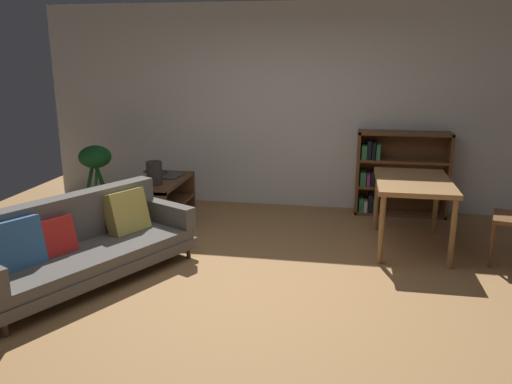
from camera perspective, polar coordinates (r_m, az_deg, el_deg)
The scene contains 9 objects.
ground_plane at distance 4.72m, azimuth -0.33°, elevation -10.42°, with size 8.16×8.16×0.00m, color #9E7042.
back_wall_panel at distance 6.97m, azimuth 3.80°, elevation 9.38°, with size 6.80×0.10×2.70m, color silver.
fabric_couch at distance 5.00m, azimuth -19.02°, elevation -5.41°, with size 1.65×2.21×0.76m.
media_console at distance 6.43m, azimuth -10.02°, elevation -1.12°, with size 0.42×1.10×0.54m.
open_laptop at distance 6.57m, azimuth -10.03°, elevation 1.91°, with size 0.47×0.36×0.08m.
desk_speaker at distance 6.16m, azimuth -11.25°, elevation 2.09°, with size 0.19×0.19×0.28m.
potted_floor_plant at distance 6.91m, azimuth -17.33°, elevation 1.76°, with size 0.41×0.42×0.92m.
dining_table at distance 5.67m, azimuth 17.08°, elevation 0.45°, with size 0.77×1.15×0.76m.
bookshelf at distance 6.91m, azimuth 15.30°, elevation 1.99°, with size 1.16×0.31×1.09m.
Camera 1 is at (0.79, -4.19, 2.03)m, focal length 35.94 mm.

